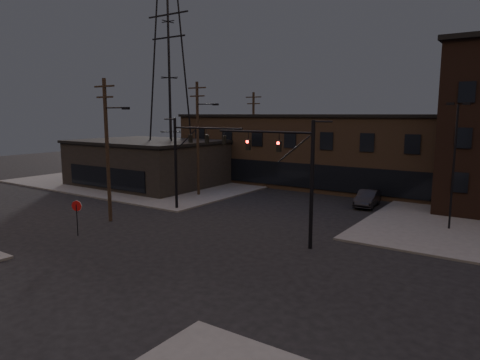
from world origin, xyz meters
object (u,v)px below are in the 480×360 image
object	(u,v)px
stop_sign	(77,210)
car_crossing	(368,198)
traffic_signal_far	(187,154)
parked_car_lot_a	(458,198)
traffic_signal_near	(295,169)

from	to	relation	value
stop_sign	car_crossing	distance (m)	24.79
car_crossing	stop_sign	bearing A→B (deg)	-128.34
traffic_signal_far	car_crossing	world-z (taller)	traffic_signal_far
parked_car_lot_a	traffic_signal_far	bearing A→B (deg)	123.24
stop_sign	car_crossing	xyz separation A→B (m)	(13.50, 20.76, -1.09)
traffic_signal_near	car_crossing	size ratio (longest dim) A/B	1.75
parked_car_lot_a	traffic_signal_near	bearing A→B (deg)	154.50
traffic_signal_far	car_crossing	bearing A→B (deg)	41.41
stop_sign	car_crossing	world-z (taller)	stop_sign
traffic_signal_far	parked_car_lot_a	size ratio (longest dim) A/B	1.78
traffic_signal_near	parked_car_lot_a	distance (m)	19.96
traffic_signal_far	parked_car_lot_a	bearing A→B (deg)	37.64
parked_car_lot_a	car_crossing	xyz separation A→B (m)	(-6.90, -3.96, -0.16)
traffic_signal_near	traffic_signal_far	size ratio (longest dim) A/B	1.00
traffic_signal_near	car_crossing	world-z (taller)	traffic_signal_near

